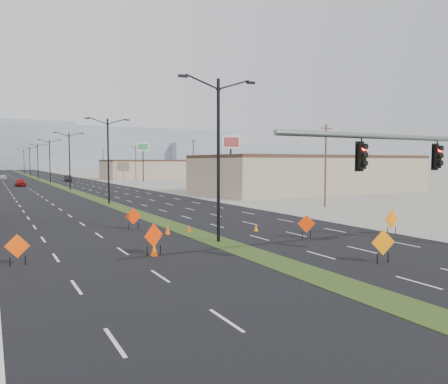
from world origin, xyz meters
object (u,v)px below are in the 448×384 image
construction_sign_2 (133,217)px  pole_sign_east_near (231,147)px  construction_sign_0 (17,247)px  cone_0 (154,250)px  construction_sign_1 (154,237)px  cone_2 (256,228)px  cone_1 (189,229)px  streetlight_1 (108,158)px  car_far (3,177)px  construction_sign_4 (383,244)px  streetlight_2 (70,159)px  construction_sign_5 (392,220)px  construction_sign_3 (306,225)px  pole_sign_east_far (143,150)px  streetlight_0 (218,155)px  cone_3 (168,230)px  streetlight_5 (30,160)px  streetlight_3 (50,160)px  streetlight_4 (38,160)px  car_left (20,183)px  car_mid (68,178)px  streetlight_6 (24,160)px

construction_sign_2 → pole_sign_east_near: bearing=50.7°
construction_sign_0 → cone_0: construction_sign_0 is taller
construction_sign_1 → cone_2: bearing=1.8°
construction_sign_2 → cone_1: 4.47m
streetlight_1 → cone_0: streetlight_1 is taller
car_far → construction_sign_4: (13.50, -118.26, 0.31)m
streetlight_2 → construction_sign_5: 60.59m
streetlight_2 → construction_sign_2: size_ratio=6.32×
construction_sign_5 → pole_sign_east_near: size_ratio=0.21×
cone_2 → construction_sign_3: bearing=-72.2°
car_far → pole_sign_east_far: bearing=-37.8°
streetlight_0 → cone_3: size_ratio=15.85×
cone_2 → construction_sign_5: bearing=-39.0°
streetlight_5 → car_far: size_ratio=2.13×
streetlight_0 → construction_sign_0: 12.23m
streetlight_1 → streetlight_3: same height
streetlight_4 → car_left: bearing=-100.0°
streetlight_4 → cone_1: streetlight_4 is taller
streetlight_0 → cone_3: 6.85m
car_left → streetlight_3: bearing=55.7°
construction_sign_2 → streetlight_2: bearing=89.1°
streetlight_1 → construction_sign_0: 31.37m
cone_0 → streetlight_0: bearing=21.6°
streetlight_0 → construction_sign_0: (-11.33, -0.91, -4.52)m
streetlight_4 → streetlight_5: same height
pole_sign_east_near → pole_sign_east_far: 52.29m
streetlight_4 → construction_sign_1: size_ratio=5.88×
car_mid → construction_sign_2: (-8.20, -84.20, 0.16)m
car_mid → streetlight_0: bearing=-89.9°
streetlight_5 → construction_sign_5: bearing=-85.4°
streetlight_6 → construction_sign_5: (11.50, -171.32, -4.35)m
streetlight_1 → car_mid: size_ratio=2.15×
car_far → streetlight_6: bearing=83.5°
car_far → pole_sign_east_near: pole_sign_east_near is taller
streetlight_3 → car_left: 13.89m
streetlight_1 → construction_sign_3: (5.64, -29.55, -4.51)m
construction_sign_1 → streetlight_4: bearing=64.6°
streetlight_3 → construction_sign_0: size_ratio=6.52×
construction_sign_2 → streetlight_0: bearing=-64.0°
construction_sign_1 → construction_sign_4: size_ratio=1.01×
construction_sign_5 → cone_1: (-11.66, 7.51, -0.79)m
cone_2 → streetlight_0: bearing=-150.2°
construction_sign_3 → pole_sign_east_near: bearing=92.9°
construction_sign_3 → construction_sign_2: bearing=158.5°
streetlight_2 → pole_sign_east_far: 35.10m
streetlight_5 → streetlight_1: bearing=-90.0°
streetlight_2 → streetlight_6: same height
construction_sign_3 → construction_sign_4: 7.42m
construction_sign_4 → construction_sign_1: bearing=156.3°
construction_sign_5 → streetlight_5: bearing=89.2°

